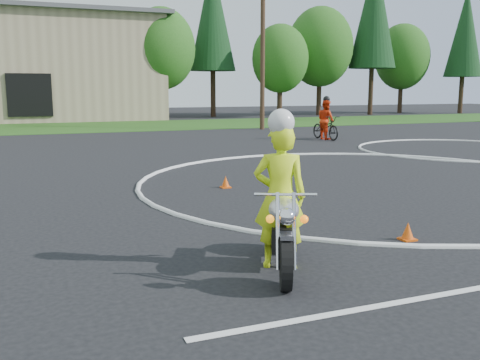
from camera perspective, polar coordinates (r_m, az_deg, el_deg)
name	(u,v)px	position (r m, az deg, el deg)	size (l,w,h in m)	color
ground	(448,204)	(12.34, 21.31, -2.43)	(120.00, 120.00, 0.00)	black
grass_strip	(159,125)	(36.81, -8.67, 5.82)	(120.00, 10.00, 0.02)	#1E4714
course_markings	(400,170)	(16.98, 16.72, 1.03)	(19.05, 19.05, 0.12)	silver
primary_motorcycle	(283,229)	(7.30, 4.64, -5.25)	(1.17, 2.12, 1.18)	black
rider_primary_grp	(280,192)	(7.32, 4.30, -1.31)	(0.85, 0.72, 2.20)	#D6F81A
rider_second_grp	(326,124)	(26.43, 9.14, 5.90)	(0.83, 2.21, 2.11)	black
treeline	(301,41)	(49.32, 6.49, 14.52)	(38.20, 8.10, 14.52)	#382619
utility_poles	(263,42)	(32.73, 2.43, 14.53)	(41.60, 1.12, 10.00)	#473321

